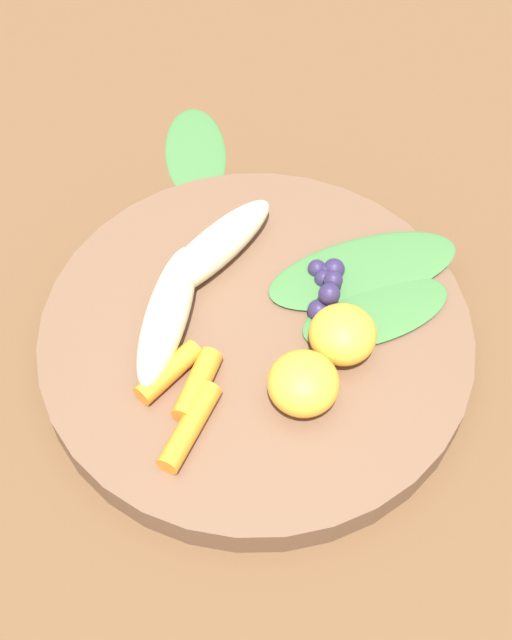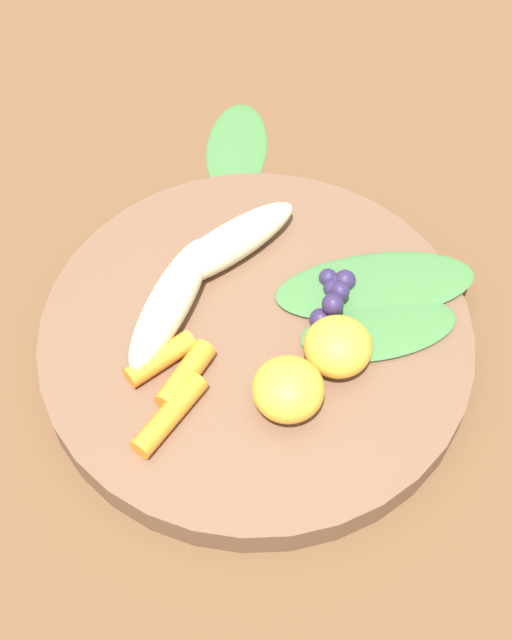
# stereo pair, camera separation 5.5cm
# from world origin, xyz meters

# --- Properties ---
(ground_plane) EXTENTS (2.40, 2.40, 0.00)m
(ground_plane) POSITION_xyz_m (0.00, 0.00, 0.00)
(ground_plane) COLOR brown
(bowl) EXTENTS (0.29, 0.29, 0.02)m
(bowl) POSITION_xyz_m (0.00, 0.00, 0.01)
(bowl) COLOR brown
(bowl) RESTS_ON ground_plane
(banana_peeled_left) EXTENTS (0.11, 0.04, 0.03)m
(banana_peeled_left) POSITION_xyz_m (-0.01, 0.06, 0.04)
(banana_peeled_left) COLOR beige
(banana_peeled_left) RESTS_ON bowl
(banana_peeled_right) EXTENTS (0.11, 0.07, 0.03)m
(banana_peeled_right) POSITION_xyz_m (0.05, 0.04, 0.04)
(banana_peeled_right) COLOR beige
(banana_peeled_right) RESTS_ON bowl
(orange_segment_near) EXTENTS (0.04, 0.04, 0.03)m
(orange_segment_near) POSITION_xyz_m (-0.00, -0.06, 0.04)
(orange_segment_near) COLOR #F4A833
(orange_segment_near) RESTS_ON bowl
(orange_segment_far) EXTENTS (0.04, 0.04, 0.03)m
(orange_segment_far) POSITION_xyz_m (-0.04, -0.04, 0.04)
(orange_segment_far) COLOR #F4A833
(orange_segment_far) RESTS_ON bowl
(carrot_front) EXTENTS (0.05, 0.03, 0.01)m
(carrot_front) POSITION_xyz_m (-0.05, 0.04, 0.03)
(carrot_front) COLOR orange
(carrot_front) RESTS_ON bowl
(carrot_mid_left) EXTENTS (0.05, 0.02, 0.02)m
(carrot_mid_left) POSITION_xyz_m (-0.06, 0.02, 0.03)
(carrot_mid_left) COLOR orange
(carrot_mid_left) RESTS_ON bowl
(carrot_mid_right) EXTENTS (0.06, 0.02, 0.01)m
(carrot_mid_right) POSITION_xyz_m (-0.08, 0.02, 0.03)
(carrot_mid_right) COLOR orange
(carrot_mid_right) RESTS_ON bowl
(blueberry_pile) EXTENTS (0.05, 0.03, 0.03)m
(blueberry_pile) POSITION_xyz_m (0.04, -0.04, 0.03)
(blueberry_pile) COLOR #2D234C
(blueberry_pile) RESTS_ON bowl
(kale_leaf_left) EXTENTS (0.10, 0.11, 0.00)m
(kale_leaf_left) POSITION_xyz_m (0.03, -0.07, 0.03)
(kale_leaf_left) COLOR #3D7038
(kale_leaf_left) RESTS_ON bowl
(kale_leaf_right) EXTENTS (0.13, 0.14, 0.00)m
(kale_leaf_right) POSITION_xyz_m (0.07, -0.06, 0.03)
(kale_leaf_right) COLOR #3D7038
(kale_leaf_right) RESTS_ON bowl
(kale_leaf_stray) EXTENTS (0.12, 0.08, 0.01)m
(kale_leaf_stray) POSITION_xyz_m (0.17, 0.10, 0.00)
(kale_leaf_stray) COLOR #3D7038
(kale_leaf_stray) RESTS_ON ground_plane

